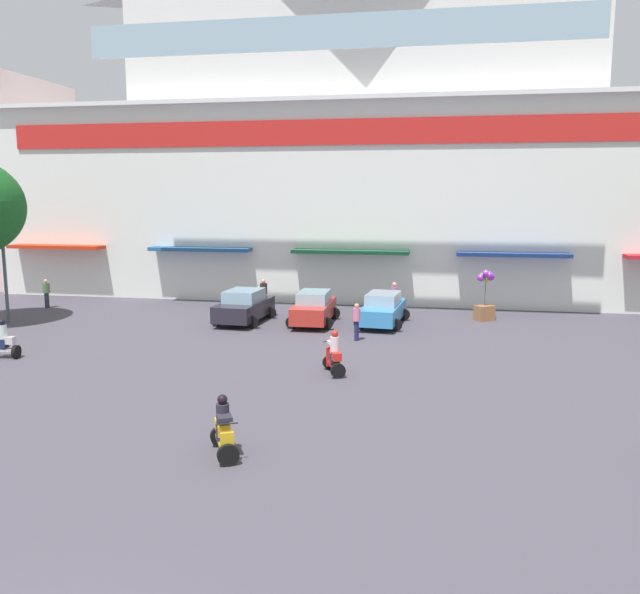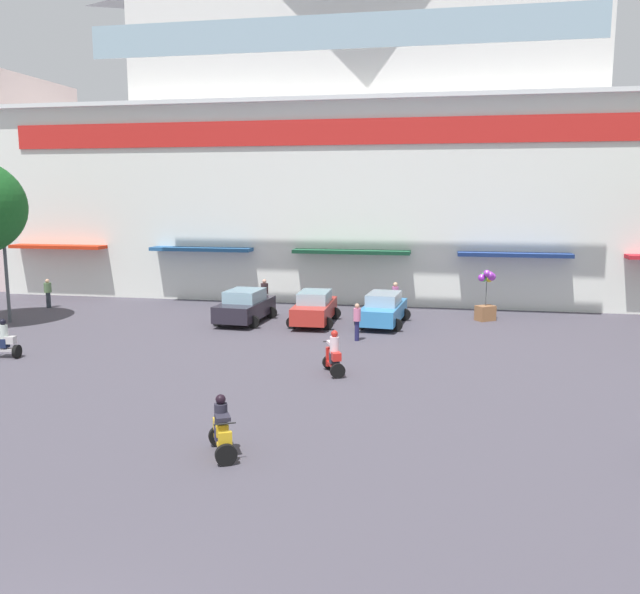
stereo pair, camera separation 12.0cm
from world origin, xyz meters
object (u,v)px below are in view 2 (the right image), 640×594
object	(u,v)px
scooter_rider_1	(2,342)
pedestrian_2	(395,296)
parked_car_0	(245,306)
scooter_rider_0	(334,356)
pedestrian_0	(265,293)
balloon_vendor_cart	(486,297)
parked_car_1	(315,308)
scooter_rider_6	(222,431)
streetlamp_near	(3,235)
pedestrian_3	(48,292)
pedestrian_1	(357,319)
parked_car_2	(384,309)

from	to	relation	value
scooter_rider_1	pedestrian_2	world-z (taller)	pedestrian_2
parked_car_0	scooter_rider_0	xyz separation A→B (m)	(5.85, -8.27, -0.15)
pedestrian_0	balloon_vendor_cart	xyz separation A→B (m)	(11.51, -0.55, 0.21)
parked_car_1	scooter_rider_1	xyz separation A→B (m)	(-10.49, -8.75, -0.16)
parked_car_0	scooter_rider_6	xyz separation A→B (m)	(4.43, -15.88, -0.20)
parked_car_1	streetlamp_near	bearing A→B (deg)	-170.25
pedestrian_2	scooter_rider_0	bearing A→B (deg)	-95.63
scooter_rider_0	scooter_rider_1	distance (m)	12.92
scooter_rider_0	parked_car_0	bearing A→B (deg)	125.28
pedestrian_3	pedestrian_2	bearing A→B (deg)	5.54
pedestrian_3	pedestrian_1	bearing A→B (deg)	-15.11
scooter_rider_1	pedestrian_1	size ratio (longest dim) A/B	0.94
streetlamp_near	pedestrian_1	bearing A→B (deg)	-2.27
parked_car_1	balloon_vendor_cart	xyz separation A→B (m)	(8.16, 2.44, 0.38)
parked_car_0	streetlamp_near	bearing A→B (deg)	-168.63
parked_car_0	scooter_rider_0	size ratio (longest dim) A/B	2.66
scooter_rider_0	scooter_rider_1	bearing A→B (deg)	-179.01
scooter_rider_6	pedestrian_2	bearing A→B (deg)	82.42
scooter_rider_0	pedestrian_2	world-z (taller)	pedestrian_2
scooter_rider_0	pedestrian_0	world-z (taller)	pedestrian_0
scooter_rider_6	parked_car_0	bearing A→B (deg)	105.58
pedestrian_2	streetlamp_near	distance (m)	19.56
parked_car_1	pedestrian_2	xyz separation A→B (m)	(3.61, 3.44, 0.16)
pedestrian_1	streetlamp_near	world-z (taller)	streetlamp_near
parked_car_0	parked_car_2	world-z (taller)	parked_car_0
scooter_rider_0	parked_car_1	bearing A→B (deg)	105.89
parked_car_0	scooter_rider_0	distance (m)	10.13
parked_car_2	streetlamp_near	world-z (taller)	streetlamp_near
parked_car_0	streetlamp_near	xyz separation A→B (m)	(-11.30, -2.27, 3.48)
balloon_vendor_cart	pedestrian_3	bearing A→B (deg)	-177.95
parked_car_2	streetlamp_near	distance (m)	18.59
parked_car_2	scooter_rider_6	bearing A→B (deg)	-97.92
scooter_rider_0	pedestrian_1	world-z (taller)	pedestrian_1
parked_car_0	pedestrian_2	xyz separation A→B (m)	(7.03, 3.70, 0.16)
pedestrian_2	balloon_vendor_cart	world-z (taller)	balloon_vendor_cart
scooter_rider_0	scooter_rider_6	size ratio (longest dim) A/B	1.06
scooter_rider_1	pedestrian_0	xyz separation A→B (m)	(7.14, 11.75, 0.33)
parked_car_0	streetlamp_near	distance (m)	12.04
pedestrian_0	pedestrian_2	bearing A→B (deg)	3.65
scooter_rider_6	balloon_vendor_cart	world-z (taller)	balloon_vendor_cart
pedestrian_2	pedestrian_0	bearing A→B (deg)	-176.35
scooter_rider_1	balloon_vendor_cart	bearing A→B (deg)	30.97
pedestrian_1	pedestrian_3	world-z (taller)	pedestrian_1
pedestrian_3	parked_car_0	bearing A→B (deg)	-8.89
scooter_rider_6	pedestrian_2	size ratio (longest dim) A/B	0.90
pedestrian_0	pedestrian_1	world-z (taller)	pedestrian_0
pedestrian_3	balloon_vendor_cart	world-z (taller)	balloon_vendor_cart
streetlamp_near	parked_car_1	bearing A→B (deg)	9.75
scooter_rider_6	streetlamp_near	distance (m)	21.11
scooter_rider_1	parked_car_2	bearing A→B (deg)	33.51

